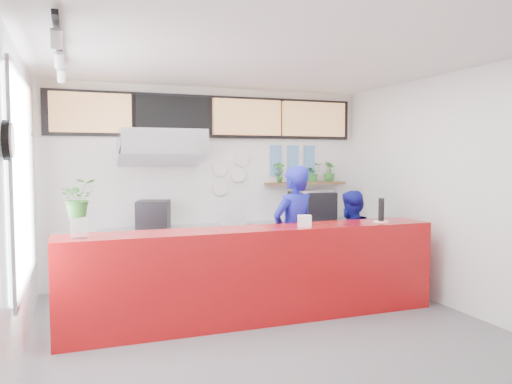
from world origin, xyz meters
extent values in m
plane|color=slate|center=(0.00, 0.00, 0.00)|extent=(5.00, 5.00, 0.00)
plane|color=silver|center=(0.00, 0.00, 3.00)|extent=(5.00, 5.00, 0.00)
plane|color=white|center=(0.00, 2.50, 1.50)|extent=(5.00, 0.00, 5.00)
plane|color=white|center=(-2.50, 0.00, 1.50)|extent=(0.00, 5.00, 5.00)
plane|color=white|center=(2.50, 0.00, 1.50)|extent=(0.00, 5.00, 5.00)
cube|color=#A30B0E|center=(0.00, 0.40, 0.55)|extent=(4.50, 0.60, 1.10)
cube|color=beige|center=(0.00, 2.49, 2.60)|extent=(5.00, 0.02, 0.80)
cube|color=#B2B5BA|center=(-0.80, 2.20, 0.45)|extent=(1.80, 0.60, 0.90)
cube|color=black|center=(-0.93, 2.20, 1.10)|extent=(0.56, 0.56, 0.40)
cube|color=#B2B5BA|center=(-0.80, 2.15, 2.15)|extent=(1.20, 0.70, 0.35)
cube|color=#B2B5BA|center=(-0.80, 2.15, 1.95)|extent=(1.20, 0.69, 0.31)
cube|color=#B2B5BA|center=(1.50, 2.20, 0.45)|extent=(1.80, 0.60, 0.90)
cube|color=black|center=(1.61, 2.20, 1.14)|extent=(0.85, 0.71, 0.47)
cube|color=silver|center=(1.61, 2.20, 1.38)|extent=(0.60, 0.45, 0.05)
cube|color=brown|center=(1.60, 2.40, 1.50)|extent=(1.40, 0.18, 0.04)
cube|color=tan|center=(-1.75, 2.38, 2.55)|extent=(1.10, 0.10, 0.55)
cube|color=black|center=(-0.59, 2.38, 2.55)|extent=(1.10, 0.10, 0.55)
cube|color=tan|center=(0.57, 2.38, 2.55)|extent=(1.10, 0.10, 0.55)
cube|color=tan|center=(1.73, 2.38, 2.55)|extent=(1.10, 0.10, 0.55)
cube|color=black|center=(0.00, 2.46, 2.55)|extent=(4.80, 0.04, 0.65)
cube|color=silver|center=(-2.47, 0.30, 1.70)|extent=(0.04, 2.20, 1.90)
cube|color=#B2B5BA|center=(-2.45, 0.30, 1.70)|extent=(0.03, 2.30, 2.00)
cylinder|color=black|center=(-2.46, -0.90, 2.05)|extent=(0.05, 0.30, 0.30)
cylinder|color=white|center=(-2.43, -0.90, 2.05)|extent=(0.02, 0.26, 0.26)
cube|color=black|center=(-2.10, 0.00, 2.94)|extent=(0.05, 2.40, 0.04)
cylinder|color=silver|center=(0.15, 2.47, 1.75)|extent=(0.24, 0.03, 0.24)
cylinder|color=silver|center=(0.45, 2.47, 1.65)|extent=(0.24, 0.03, 0.24)
cylinder|color=silver|center=(0.15, 2.47, 1.45)|extent=(0.24, 0.03, 0.24)
cylinder|color=silver|center=(0.50, 2.47, 1.90)|extent=(0.24, 0.03, 0.24)
cube|color=#598CBF|center=(1.10, 2.48, 2.00)|extent=(0.20, 0.02, 0.25)
cube|color=#598CBF|center=(1.40, 2.48, 2.00)|extent=(0.20, 0.02, 0.25)
cube|color=#598CBF|center=(1.70, 2.48, 2.00)|extent=(0.20, 0.02, 0.25)
cube|color=#598CBF|center=(1.10, 2.48, 1.75)|extent=(0.20, 0.02, 0.25)
cube|color=#598CBF|center=(1.40, 2.48, 1.75)|extent=(0.20, 0.02, 0.25)
cube|color=#598CBF|center=(1.70, 2.48, 1.75)|extent=(0.20, 0.02, 0.25)
imported|color=#151995|center=(0.68, 0.86, 0.91)|extent=(0.77, 0.62, 1.82)
imported|color=#151995|center=(1.62, 1.00, 0.73)|extent=(0.89, 0.82, 1.46)
imported|color=#2C6C26|center=(1.13, 2.40, 1.69)|extent=(0.21, 0.17, 0.34)
imported|color=#2C6C26|center=(1.46, 2.40, 1.65)|extent=(0.18, 0.16, 0.26)
imported|color=#2C6C26|center=(1.73, 2.40, 1.67)|extent=(0.30, 0.27, 0.31)
imported|color=#2C6C26|center=(2.04, 2.40, 1.69)|extent=(0.23, 0.22, 0.33)
cylinder|color=white|center=(-1.96, 0.31, 1.21)|extent=(0.20, 0.20, 0.21)
imported|color=#2C6C26|center=(-1.96, 0.31, 1.51)|extent=(0.39, 0.35, 0.39)
cube|color=white|center=(0.57, 0.30, 1.17)|extent=(0.18, 0.14, 0.14)
cylinder|color=white|center=(1.67, 0.34, 1.11)|extent=(0.24, 0.24, 0.02)
cylinder|color=black|center=(1.67, 0.34, 1.26)|extent=(0.09, 0.09, 0.29)
camera|label=1|loc=(-2.01, -5.03, 1.92)|focal=35.00mm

